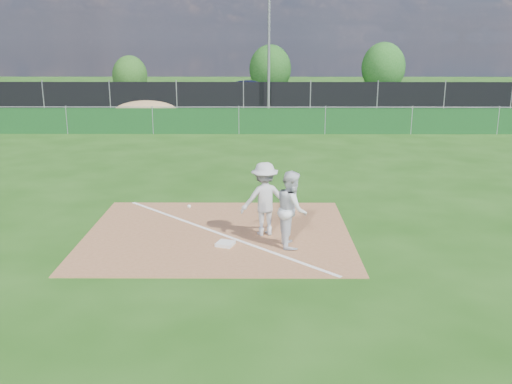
% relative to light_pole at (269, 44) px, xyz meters
% --- Properties ---
extents(ground, '(90.00, 90.00, 0.00)m').
position_rel_light_pole_xyz_m(ground, '(-1.50, -12.70, -4.00)').
color(ground, '#19440E').
rests_on(ground, ground).
extents(infield_dirt, '(6.00, 5.00, 0.02)m').
position_rel_light_pole_xyz_m(infield_dirt, '(-1.50, -21.70, -3.99)').
color(infield_dirt, brown).
rests_on(infield_dirt, ground).
extents(foul_line, '(5.01, 5.01, 0.01)m').
position_rel_light_pole_xyz_m(foul_line, '(-1.50, -21.70, -3.98)').
color(foul_line, white).
rests_on(foul_line, infield_dirt).
extents(green_fence, '(44.00, 0.05, 1.20)m').
position_rel_light_pole_xyz_m(green_fence, '(-1.50, -7.70, -3.40)').
color(green_fence, '#0F3A15').
rests_on(green_fence, ground).
extents(dirt_mound, '(3.38, 2.60, 1.17)m').
position_rel_light_pole_xyz_m(dirt_mound, '(-6.50, -4.20, -3.42)').
color(dirt_mound, '#A27D4E').
rests_on(dirt_mound, ground).
extents(black_fence, '(46.00, 0.04, 1.80)m').
position_rel_light_pole_xyz_m(black_fence, '(-1.50, 0.30, -3.10)').
color(black_fence, black).
rests_on(black_fence, ground).
extents(parking_lot, '(46.00, 9.00, 0.01)m').
position_rel_light_pole_xyz_m(parking_lot, '(-1.50, 5.30, -4.00)').
color(parking_lot, black).
rests_on(parking_lot, ground).
extents(light_pole, '(0.16, 0.16, 8.00)m').
position_rel_light_pole_xyz_m(light_pole, '(0.00, 0.00, 0.00)').
color(light_pole, slate).
rests_on(light_pole, ground).
extents(first_base, '(0.45, 0.45, 0.07)m').
position_rel_light_pole_xyz_m(first_base, '(-1.29, -22.49, -3.94)').
color(first_base, silver).
rests_on(first_base, infield_dirt).
extents(play_at_first, '(2.30, 0.89, 1.67)m').
position_rel_light_pole_xyz_m(play_at_first, '(-0.44, -21.76, -3.15)').
color(play_at_first, silver).
rests_on(play_at_first, infield_dirt).
extents(runner, '(0.69, 0.85, 1.66)m').
position_rel_light_pole_xyz_m(runner, '(0.13, -22.44, -3.17)').
color(runner, silver).
rests_on(runner, ground).
extents(car_left, '(4.66, 2.75, 1.49)m').
position_rel_light_pole_xyz_m(car_left, '(-6.58, 4.67, -3.25)').
color(car_left, '#B7B9BF').
rests_on(car_left, parking_lot).
extents(car_mid, '(4.82, 2.54, 1.51)m').
position_rel_light_pole_xyz_m(car_mid, '(-0.83, 5.07, -3.24)').
color(car_mid, black).
rests_on(car_mid, parking_lot).
extents(car_right, '(5.14, 3.71, 1.38)m').
position_rel_light_pole_xyz_m(car_right, '(5.39, 4.52, -3.30)').
color(car_right, black).
rests_on(car_right, parking_lot).
extents(tree_left, '(2.59, 2.59, 3.07)m').
position_rel_light_pole_xyz_m(tree_left, '(-10.25, 9.34, -2.42)').
color(tree_left, '#382316').
rests_on(tree_left, ground).
extents(tree_mid, '(3.24, 3.24, 3.84)m').
position_rel_light_pole_xyz_m(tree_mid, '(0.29, 11.22, -2.02)').
color(tree_mid, '#382316').
rests_on(tree_mid, ground).
extents(tree_right, '(3.39, 3.39, 4.02)m').
position_rel_light_pole_xyz_m(tree_right, '(9.16, 11.60, -1.93)').
color(tree_right, '#382316').
rests_on(tree_right, ground).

